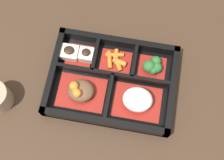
% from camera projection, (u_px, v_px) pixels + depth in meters
% --- Properties ---
extents(ground_plane, '(3.00, 3.00, 0.00)m').
position_uv_depth(ground_plane, '(112.00, 83.00, 0.76)').
color(ground_plane, '#382619').
extents(bento_base, '(0.30, 0.22, 0.01)m').
position_uv_depth(bento_base, '(112.00, 83.00, 0.76)').
color(bento_base, black).
rests_on(bento_base, ground_plane).
extents(bento_rim, '(0.30, 0.22, 0.04)m').
position_uv_depth(bento_rim, '(112.00, 79.00, 0.75)').
color(bento_rim, black).
rests_on(bento_rim, ground_plane).
extents(bowl_rice, '(0.11, 0.09, 0.05)m').
position_uv_depth(bowl_rice, '(137.00, 100.00, 0.72)').
color(bowl_rice, maroon).
rests_on(bowl_rice, bento_base).
extents(bowl_stew, '(0.11, 0.09, 0.05)m').
position_uv_depth(bowl_stew, '(80.00, 91.00, 0.73)').
color(bowl_stew, maroon).
rests_on(bowl_stew, bento_base).
extents(bowl_greens, '(0.07, 0.06, 0.04)m').
position_uv_depth(bowl_greens, '(153.00, 67.00, 0.75)').
color(bowl_greens, maroon).
rests_on(bowl_greens, bento_base).
extents(bowl_carrots, '(0.08, 0.06, 0.02)m').
position_uv_depth(bowl_carrots, '(115.00, 61.00, 0.76)').
color(bowl_carrots, maroon).
rests_on(bowl_carrots, bento_base).
extents(bowl_tofu, '(0.08, 0.06, 0.04)m').
position_uv_depth(bowl_tofu, '(78.00, 54.00, 0.76)').
color(bowl_tofu, maroon).
rests_on(bowl_tofu, bento_base).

